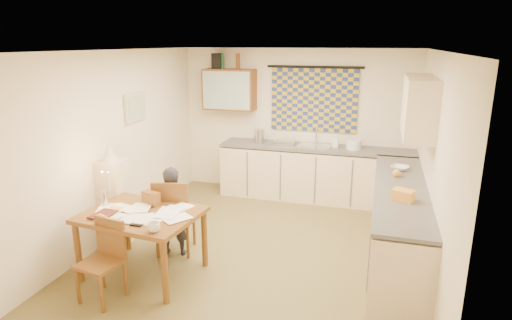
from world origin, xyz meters
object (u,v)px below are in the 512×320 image
(shelf_stand, at_px, (114,203))
(chair_far, at_px, (176,229))
(counter_back, at_px, (318,174))
(stove, at_px, (400,261))
(dining_table, at_px, (143,243))
(person, at_px, (172,211))
(counter_right, at_px, (398,222))

(shelf_stand, bearing_deg, chair_far, 1.08)
(chair_far, relative_size, shelf_stand, 0.86)
(counter_back, distance_m, stove, 2.99)
(stove, xyz_separation_m, shelf_stand, (-3.54, 0.31, 0.12))
(dining_table, relative_size, chair_far, 1.36)
(person, distance_m, shelf_stand, 0.85)
(counter_right, relative_size, person, 2.57)
(counter_right, xyz_separation_m, stove, (0.00, -1.01, -0.00))
(stove, xyz_separation_m, dining_table, (-2.80, -0.26, -0.07))
(chair_far, bearing_deg, dining_table, 66.54)
(dining_table, xyz_separation_m, person, (0.11, 0.53, 0.19))
(counter_back, height_order, shelf_stand, shelf_stand)
(stove, distance_m, dining_table, 2.81)
(counter_back, bearing_deg, chair_far, -121.02)
(dining_table, relative_size, person, 1.17)
(counter_back, relative_size, shelf_stand, 2.88)
(counter_back, xyz_separation_m, shelf_stand, (-2.30, -2.42, 0.12))
(dining_table, bearing_deg, person, 84.08)
(counter_back, height_order, dining_table, counter_back)
(dining_table, bearing_deg, counter_back, 68.07)
(stove, bearing_deg, counter_back, 114.54)
(shelf_stand, bearing_deg, counter_right, 11.20)
(stove, distance_m, chair_far, 2.71)
(counter_back, distance_m, dining_table, 3.36)
(counter_right, distance_m, chair_far, 2.77)
(stove, height_order, shelf_stand, shelf_stand)
(counter_right, relative_size, shelf_stand, 2.57)
(shelf_stand, bearing_deg, counter_back, 46.43)
(stove, relative_size, chair_far, 0.92)
(counter_right, bearing_deg, shelf_stand, -168.80)
(chair_far, bearing_deg, stove, 160.44)
(counter_right, relative_size, chair_far, 3.00)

